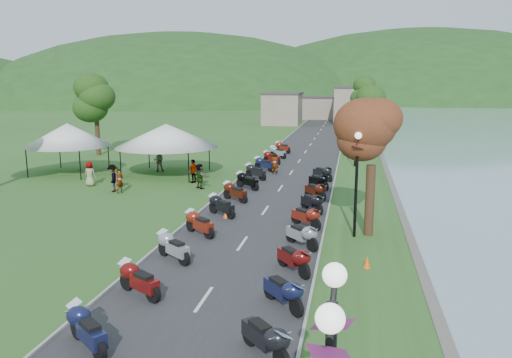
# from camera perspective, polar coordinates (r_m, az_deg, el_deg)

# --- Properties ---
(road) EXTENTS (7.00, 120.00, 0.02)m
(road) POSITION_cam_1_polar(r_m,az_deg,el_deg) (46.01, 4.96, 2.06)
(road) COLOR #313134
(road) RESTS_ON ground
(hills_backdrop) EXTENTS (360.00, 120.00, 76.00)m
(hills_backdrop) POSITION_cam_1_polar(r_m,az_deg,el_deg) (205.36, 9.84, 9.05)
(hills_backdrop) COLOR #285621
(hills_backdrop) RESTS_ON ground
(far_building) EXTENTS (18.00, 16.00, 5.00)m
(far_building) POSITION_cam_1_polar(r_m,az_deg,el_deg) (90.56, 6.82, 8.12)
(far_building) COLOR gray
(far_building) RESTS_ON ground
(moto_row_left) EXTENTS (2.60, 47.93, 1.10)m
(moto_row_left) POSITION_cam_1_polar(r_m,az_deg,el_deg) (28.96, -3.24, -2.31)
(moto_row_left) COLOR #331411
(moto_row_left) RESTS_ON ground
(moto_row_right) EXTENTS (2.60, 30.07, 1.10)m
(moto_row_right) POSITION_cam_1_polar(r_m,az_deg,el_deg) (23.89, 5.55, -5.29)
(moto_row_right) COLOR #331411
(moto_row_right) RESTS_ON ground
(vendor_tent_main) EXTENTS (5.29, 5.29, 4.00)m
(vendor_tent_main) POSITION_cam_1_polar(r_m,az_deg,el_deg) (39.60, -10.15, 3.34)
(vendor_tent_main) COLOR white
(vendor_tent_main) RESTS_ON ground
(vendor_tent_side) EXTENTS (4.44, 4.44, 4.00)m
(vendor_tent_side) POSITION_cam_1_polar(r_m,az_deg,el_deg) (42.20, -20.63, 3.28)
(vendor_tent_side) COLOR white
(vendor_tent_side) RESTS_ON ground
(tree_lakeside) EXTENTS (2.81, 2.81, 7.80)m
(tree_lakeside) POSITION_cam_1_polar(r_m,az_deg,el_deg) (23.85, 13.09, 2.68)
(tree_lakeside) COLOR #2B551A
(tree_lakeside) RESTS_ON ground
(pedestrian_a) EXTENTS (0.65, 0.73, 1.63)m
(pedestrian_a) POSITION_cam_1_polar(r_m,az_deg,el_deg) (34.13, -15.25, -1.55)
(pedestrian_a) COLOR slate
(pedestrian_a) RESTS_ON ground
(pedestrian_b) EXTENTS (0.96, 0.67, 1.81)m
(pedestrian_b) POSITION_cam_1_polar(r_m,az_deg,el_deg) (41.44, -11.01, 0.86)
(pedestrian_b) COLOR slate
(pedestrian_b) RESTS_ON ground
(pedestrian_c) EXTENTS (0.88, 1.28, 1.84)m
(pedestrian_c) POSITION_cam_1_polar(r_m,az_deg,el_deg) (34.64, -16.00, -1.40)
(pedestrian_c) COLOR slate
(pedestrian_c) RESTS_ON ground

